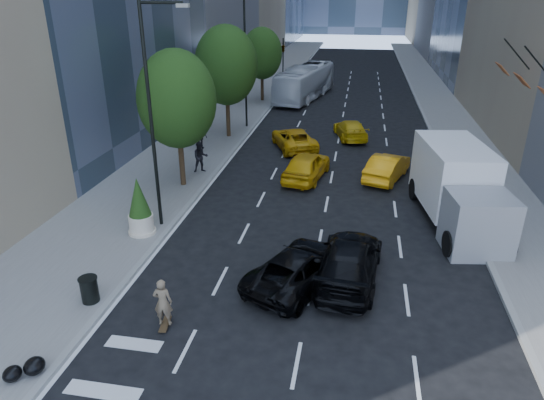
% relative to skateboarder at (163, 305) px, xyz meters
% --- Properties ---
extents(ground, '(160.00, 160.00, 0.00)m').
position_rel_skateboarder_xyz_m(ground, '(3.55, 3.00, -0.86)').
color(ground, black).
rests_on(ground, ground).
extents(sidewalk_left, '(6.00, 120.00, 0.15)m').
position_rel_skateboarder_xyz_m(sidewalk_left, '(-5.45, 33.00, -0.78)').
color(sidewalk_left, slate).
rests_on(sidewalk_left, ground).
extents(sidewalk_right, '(4.00, 120.00, 0.15)m').
position_rel_skateboarder_xyz_m(sidewalk_right, '(13.55, 33.00, -0.78)').
color(sidewalk_right, slate).
rests_on(sidewalk_right, ground).
extents(lamp_near, '(2.13, 0.22, 10.00)m').
position_rel_skateboarder_xyz_m(lamp_near, '(-2.77, 7.00, 4.96)').
color(lamp_near, black).
rests_on(lamp_near, sidewalk_left).
extents(lamp_far, '(2.13, 0.22, 10.00)m').
position_rel_skateboarder_xyz_m(lamp_far, '(-2.77, 25.00, 4.96)').
color(lamp_far, black).
rests_on(lamp_far, sidewalk_left).
extents(tree_near, '(4.20, 4.20, 7.46)m').
position_rel_skateboarder_xyz_m(tree_near, '(-3.65, 12.00, 4.11)').
color(tree_near, black).
rests_on(tree_near, sidewalk_left).
extents(tree_mid, '(4.50, 4.50, 7.99)m').
position_rel_skateboarder_xyz_m(tree_mid, '(-3.65, 22.00, 4.46)').
color(tree_mid, black).
rests_on(tree_mid, sidewalk_left).
extents(tree_far, '(3.90, 3.90, 6.92)m').
position_rel_skateboarder_xyz_m(tree_far, '(-3.65, 35.00, 3.77)').
color(tree_far, black).
rests_on(tree_far, sidewalk_left).
extents(traffic_signal, '(2.48, 0.53, 5.20)m').
position_rel_skateboarder_xyz_m(traffic_signal, '(-2.85, 43.00, 3.38)').
color(traffic_signal, black).
rests_on(traffic_signal, sidewalk_left).
extents(facade_flags, '(1.85, 13.30, 2.05)m').
position_rel_skateboarder_xyz_m(facade_flags, '(14.19, 13.00, 5.33)').
color(facade_flags, black).
rests_on(facade_flags, ground).
extents(skateboarder, '(0.67, 0.49, 1.71)m').
position_rel_skateboarder_xyz_m(skateboarder, '(0.00, 0.00, 0.00)').
color(skateboarder, '#736048').
rests_on(skateboarder, ground).
extents(black_sedan_lincoln, '(4.22, 5.56, 1.40)m').
position_rel_skateboarder_xyz_m(black_sedan_lincoln, '(4.05, 3.37, -0.15)').
color(black_sedan_lincoln, black).
rests_on(black_sedan_lincoln, ground).
extents(black_sedan_mercedes, '(2.74, 5.66, 1.59)m').
position_rel_skateboarder_xyz_m(black_sedan_mercedes, '(5.91, 4.00, -0.06)').
color(black_sedan_mercedes, black).
rests_on(black_sedan_mercedes, ground).
extents(taxi_a, '(2.76, 5.08, 1.64)m').
position_rel_skateboarder_xyz_m(taxi_a, '(3.08, 14.50, -0.04)').
color(taxi_a, '#D99E0B').
rests_on(taxi_a, ground).
extents(taxi_b, '(2.98, 4.82, 1.50)m').
position_rel_skateboarder_xyz_m(taxi_b, '(7.75, 15.30, -0.11)').
color(taxi_b, '#F79C0D').
rests_on(taxi_b, ground).
extents(taxi_c, '(4.16, 5.64, 1.42)m').
position_rel_skateboarder_xyz_m(taxi_c, '(1.55, 20.24, -0.14)').
color(taxi_c, '#D79A0B').
rests_on(taxi_c, ground).
extents(taxi_d, '(2.99, 5.04, 1.37)m').
position_rel_skateboarder_xyz_m(taxi_d, '(5.37, 23.50, -0.17)').
color(taxi_d, gold).
rests_on(taxi_d, ground).
extents(city_bus, '(5.08, 12.17, 3.30)m').
position_rel_skateboarder_xyz_m(city_bus, '(0.35, 37.14, 0.80)').
color(city_bus, white).
rests_on(city_bus, ground).
extents(box_truck, '(3.80, 7.81, 3.58)m').
position_rel_skateboarder_xyz_m(box_truck, '(10.70, 9.94, 0.97)').
color(box_truck, white).
rests_on(box_truck, ground).
extents(pedestrian_a, '(1.12, 1.02, 1.85)m').
position_rel_skateboarder_xyz_m(pedestrian_a, '(-3.28, 14.14, 0.22)').
color(pedestrian_a, black).
rests_on(pedestrian_a, sidewalk_left).
extents(pedestrian_b, '(1.02, 0.50, 1.68)m').
position_rel_skateboarder_xyz_m(pedestrian_b, '(-4.72, 18.56, 0.13)').
color(pedestrian_b, black).
rests_on(pedestrian_b, sidewalk_left).
extents(trash_can, '(0.61, 0.61, 0.91)m').
position_rel_skateboarder_xyz_m(trash_can, '(-3.05, 0.71, -0.25)').
color(trash_can, black).
rests_on(trash_can, sidewalk_left).
extents(planter_shrub, '(1.11, 1.11, 2.66)m').
position_rel_skateboarder_xyz_m(planter_shrub, '(-3.46, 6.00, 0.56)').
color(planter_shrub, beige).
rests_on(planter_shrub, sidewalk_left).
extents(garbage_bags, '(0.99, 0.96, 0.49)m').
position_rel_skateboarder_xyz_m(garbage_bags, '(-3.01, -2.96, -0.47)').
color(garbage_bags, black).
rests_on(garbage_bags, sidewalk_left).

